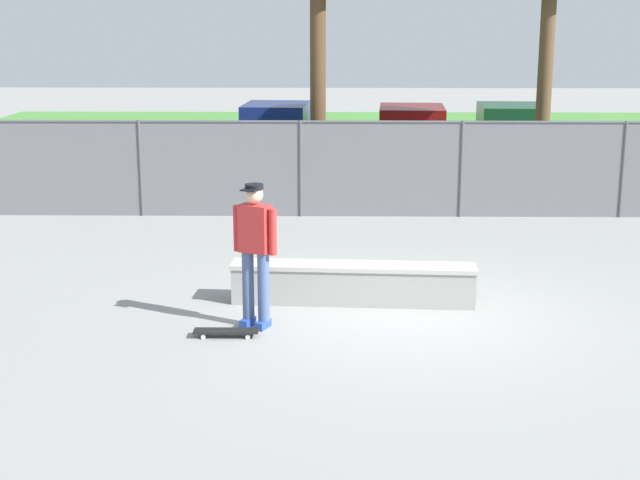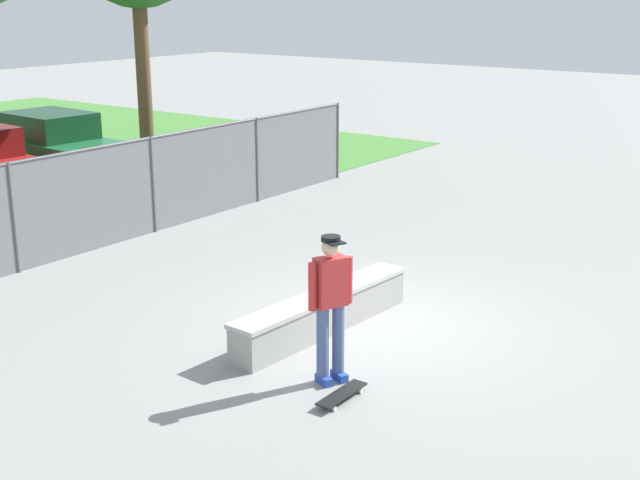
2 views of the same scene
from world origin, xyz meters
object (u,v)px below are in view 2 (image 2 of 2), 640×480
object	(u,v)px
skateboard	(342,394)
car_green	(54,145)
skateboarder	(331,301)
concrete_ledge	(323,312)

from	to	relation	value
skateboard	car_green	xyz separation A→B (m)	(5.83, 12.82, 0.77)
skateboard	skateboarder	bearing A→B (deg)	49.89
skateboarder	car_green	xyz separation A→B (m)	(5.49, 12.41, -0.19)
skateboard	car_green	bearing A→B (deg)	65.54
concrete_ledge	skateboarder	size ratio (longest dim) A/B	1.83
concrete_ledge	car_green	bearing A→B (deg)	69.60
concrete_ledge	skateboarder	distance (m)	1.77
skateboarder	concrete_ledge	bearing A→B (deg)	39.03
concrete_ledge	car_green	distance (m)	12.18
concrete_ledge	skateboarder	xyz separation A→B (m)	(-1.25, -1.01, 0.75)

